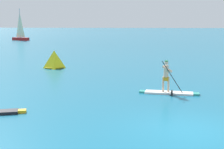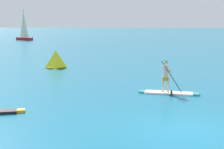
# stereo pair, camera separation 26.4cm
# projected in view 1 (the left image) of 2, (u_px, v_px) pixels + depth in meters

# --- Properties ---
(ground) EXTENTS (440.00, 440.00, 0.00)m
(ground) POSITION_uv_depth(u_px,v_px,m) (186.00, 129.00, 11.60)
(ground) COLOR #196B8C
(paddleboarder_mid_center) EXTENTS (3.22, 1.08, 1.87)m
(paddleboarder_mid_center) POSITION_uv_depth(u_px,v_px,m) (168.00, 87.00, 17.39)
(paddleboarder_mid_center) COLOR white
(paddleboarder_mid_center) RESTS_ON ground
(race_marker_buoy) EXTENTS (1.61, 1.61, 1.48)m
(race_marker_buoy) POSITION_uv_depth(u_px,v_px,m) (54.00, 60.00, 27.10)
(race_marker_buoy) COLOR yellow
(race_marker_buoy) RESTS_ON ground
(sailboat_left_horizon) EXTENTS (4.13, 2.40, 6.68)m
(sailboat_left_horizon) POSITION_uv_depth(u_px,v_px,m) (20.00, 35.00, 69.25)
(sailboat_left_horizon) COLOR #A51E1E
(sailboat_left_horizon) RESTS_ON ground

